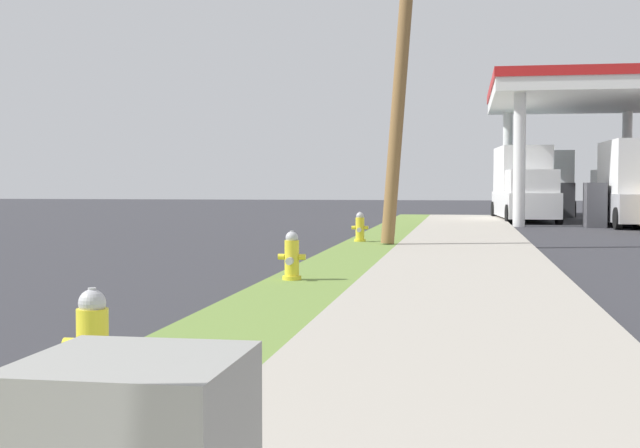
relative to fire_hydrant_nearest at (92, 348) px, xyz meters
name	(u,v)px	position (x,y,z in m)	size (l,w,h in m)	color
fire_hydrant_nearest	(92,348)	(0.00, 0.00, 0.00)	(0.42, 0.37, 0.74)	yellow
fire_hydrant_second	(292,258)	(-0.06, 7.23, 0.00)	(0.42, 0.38, 0.74)	yellow
fire_hydrant_third	(360,229)	(-0.08, 15.96, 0.00)	(0.42, 0.37, 0.74)	yellow
utility_pole_midground	(403,37)	(1.03, 15.45, 4.66)	(1.42, 1.46, 9.80)	olive
car_teal_by_near_pump	(519,202)	(4.94, 34.61, 0.28)	(2.19, 4.61, 1.57)	#197075
truck_silver_at_forecourt	(631,186)	(8.52, 27.62, 1.04)	(2.29, 6.45, 3.11)	#BCBCC1
truck_white_on_apron	(524,185)	(4.91, 31.25, 1.04)	(2.55, 6.53, 3.11)	white
truck_black_at_far_bay	(551,185)	(6.65, 38.32, 1.04)	(2.49, 6.51, 3.11)	black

